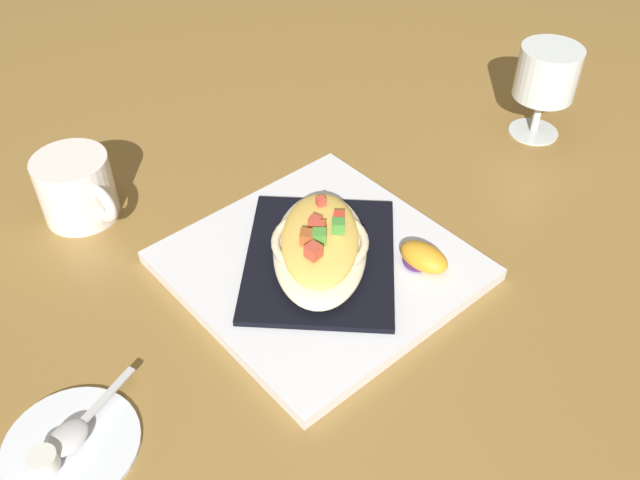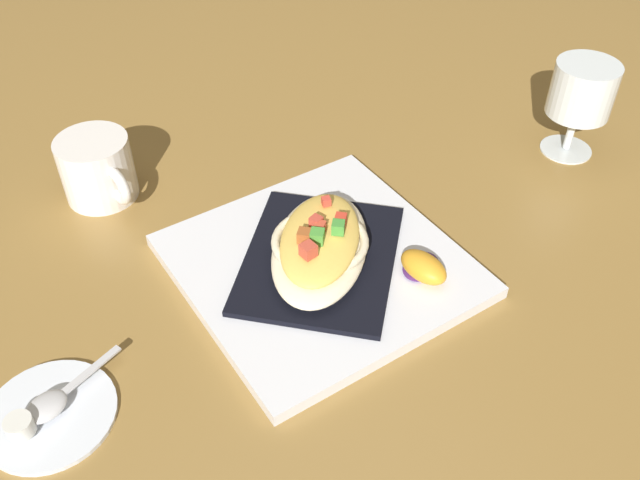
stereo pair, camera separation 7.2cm
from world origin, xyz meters
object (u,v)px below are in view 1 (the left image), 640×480
(coffee_mug, at_px, (78,191))
(stemmed_glass, at_px, (546,78))
(spoon, at_px, (71,434))
(square_plate, at_px, (320,266))
(creamer_saucer, at_px, (71,444))
(orange_garnish, at_px, (423,257))
(creamer_cup_0, at_px, (44,461))
(gratin_dish, at_px, (320,244))

(coffee_mug, distance_m, stemmed_glass, 0.60)
(stemmed_glass, height_order, spoon, stemmed_glass)
(square_plate, relative_size, creamer_saucer, 2.38)
(stemmed_glass, height_order, creamer_saucer, stemmed_glass)
(orange_garnish, xyz_separation_m, creamer_cup_0, (0.40, -0.00, -0.01))
(spoon, height_order, creamer_cup_0, creamer_cup_0)
(orange_garnish, xyz_separation_m, stemmed_glass, (-0.31, -0.12, 0.06))
(coffee_mug, distance_m, spoon, 0.31)
(square_plate, relative_size, coffee_mug, 2.46)
(gratin_dish, distance_m, creamer_cup_0, 0.33)
(stemmed_glass, distance_m, creamer_saucer, 0.70)
(gratin_dish, bearing_deg, square_plate, -119.34)
(coffee_mug, xyz_separation_m, creamer_cup_0, (0.15, 0.30, -0.02))
(spoon, bearing_deg, square_plate, -170.00)
(square_plate, xyz_separation_m, creamer_cup_0, (0.32, 0.06, 0.01))
(square_plate, distance_m, gratin_dish, 0.03)
(spoon, bearing_deg, orange_garnish, 177.69)
(orange_garnish, relative_size, stemmed_glass, 0.55)
(square_plate, bearing_deg, creamer_cup_0, 11.48)
(gratin_dish, distance_m, creamer_saucer, 0.30)
(square_plate, distance_m, creamer_cup_0, 0.33)
(coffee_mug, distance_m, creamer_saucer, 0.31)
(creamer_saucer, bearing_deg, spoon, -154.02)
(square_plate, bearing_deg, spoon, 10.00)
(creamer_cup_0, bearing_deg, orange_garnish, 179.74)
(creamer_cup_0, bearing_deg, coffee_mug, -115.79)
(gratin_dish, relative_size, creamer_saucer, 1.72)
(stemmed_glass, bearing_deg, creamer_cup_0, 9.32)
(square_plate, distance_m, spoon, 0.30)
(coffee_mug, bearing_deg, orange_garnish, 130.63)
(square_plate, bearing_deg, creamer_saucer, 10.22)
(coffee_mug, height_order, creamer_saucer, coffee_mug)
(coffee_mug, relative_size, creamer_saucer, 0.97)
(square_plate, relative_size, orange_garnish, 4.09)
(square_plate, xyz_separation_m, creamer_saucer, (0.30, 0.05, -0.00))
(coffee_mug, xyz_separation_m, spoon, (0.12, 0.29, -0.02))
(creamer_saucer, height_order, creamer_cup_0, creamer_cup_0)
(creamer_cup_0, bearing_deg, gratin_dish, -168.54)
(gratin_dish, xyz_separation_m, stemmed_glass, (-0.39, -0.05, 0.04))
(orange_garnish, bearing_deg, gratin_dish, -37.83)
(orange_garnish, bearing_deg, coffee_mug, -49.37)
(coffee_mug, xyz_separation_m, creamer_saucer, (0.12, 0.29, -0.03))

